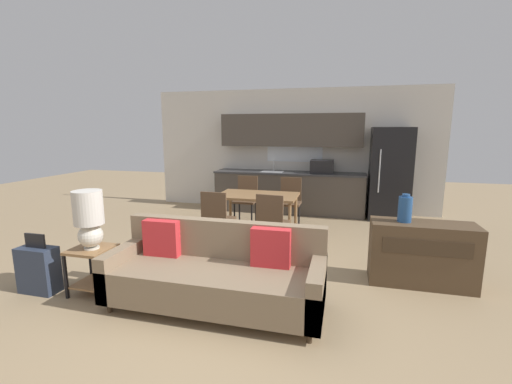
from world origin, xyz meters
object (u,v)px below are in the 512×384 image
couch (217,274)px  vase (405,209)px  dining_chair_far_right (290,199)px  refrigerator (390,174)px  dining_table (258,199)px  credenza (421,254)px  dining_chair_near_right (272,221)px  side_table (93,263)px  suitcase (39,269)px  dining_chair_far_left (246,197)px  table_lamp (89,217)px  dining_chair_near_left (217,217)px

couch → vase: (1.94, 1.09, 0.56)m
vase → dining_chair_far_right: 2.70m
refrigerator → dining_table: 2.95m
credenza → vase: size_ratio=3.52×
refrigerator → dining_chair_near_right: size_ratio=2.03×
refrigerator → side_table: (-3.57, -4.29, -0.58)m
dining_chair_near_right → dining_table: bearing=-56.1°
side_table → vase: (3.39, 1.18, 0.55)m
couch → dining_chair_near_right: 1.61m
couch → dining_chair_far_right: dining_chair_far_right is taller
dining_table → side_table: bearing=-117.4°
dining_table → suitcase: size_ratio=1.95×
dining_chair_far_left → side_table: bearing=-105.7°
credenza → side_table: bearing=-162.1°
side_table → dining_chair_near_right: size_ratio=0.57×
credenza → suitcase: 4.42m
side_table → vase: vase is taller
refrigerator → table_lamp: bearing=-129.5°
table_lamp → dining_chair_far_left: size_ratio=0.71×
couch → dining_table: bearing=94.0°
dining_chair_near_right → dining_chair_near_left: (-0.85, -0.00, 0.00)m
table_lamp → vase: 3.57m
credenza → dining_chair_far_left: size_ratio=1.27×
table_lamp → suitcase: table_lamp is taller
refrigerator → dining_chair_near_left: size_ratio=2.03×
dining_chair_far_left → suitcase: (-1.46, -3.39, -0.25)m
couch → refrigerator: bearing=63.1°
dining_chair_far_left → dining_chair_far_right: bearing=-0.8°
refrigerator → couch: (-2.13, -4.20, -0.59)m
dining_table → dining_chair_near_right: (0.42, -0.79, -0.15)m
dining_table → credenza: credenza is taller
vase → suitcase: vase is taller
dining_chair_near_right → dining_chair_near_left: same height
refrigerator → dining_chair_far_right: size_ratio=2.03×
couch → suitcase: bearing=-173.7°
dining_chair_near_left → couch: bearing=112.5°
dining_table → dining_chair_far_right: size_ratio=1.45×
dining_table → dining_chair_near_right: bearing=-62.1°
dining_chair_far_right → table_lamp: bearing=-116.5°
table_lamp → dining_chair_far_right: (1.68, 3.27, -0.37)m
dining_table → suitcase: bearing=-126.0°
dining_chair_far_left → suitcase: dining_chair_far_left is taller
dining_table → side_table: dining_table is taller
dining_chair_near_left → refrigerator: bearing=-134.2°
side_table → couch: bearing=3.4°
side_table → dining_chair_far_right: bearing=62.4°
dining_chair_far_right → suitcase: size_ratio=1.34×
side_table → suitcase: bearing=-167.1°
dining_table → refrigerator: bearing=38.5°
table_lamp → dining_chair_far_left: (0.83, 3.27, -0.37)m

